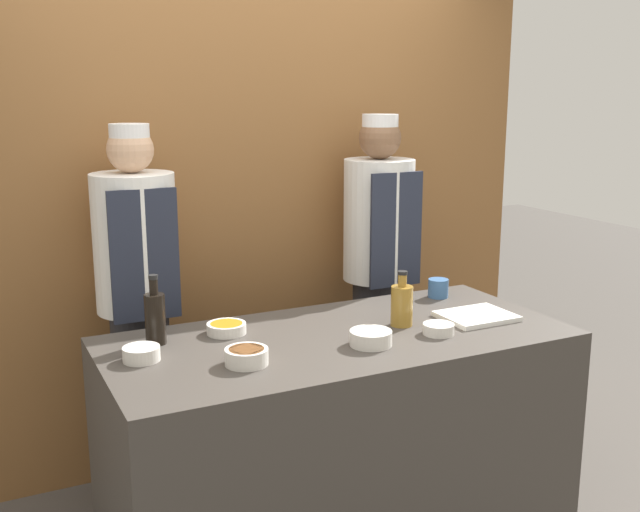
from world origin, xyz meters
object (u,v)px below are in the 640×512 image
Objects in this scene: chef_left at (139,305)px; sauce_bowl_orange at (226,328)px; sauce_bowl_white at (438,328)px; sauce_bowl_green at (141,353)px; sauce_bowl_red at (371,337)px; bottle_soy at (155,317)px; cup_blue at (438,288)px; bottle_vinegar at (402,305)px; sauce_bowl_brown at (247,356)px; cutting_board at (477,316)px; chef_right at (378,272)px.

sauce_bowl_orange is at bearing -66.52° from chef_left.
sauce_bowl_white is 0.93× the size of sauce_bowl_green.
bottle_soy reaches higher than sauce_bowl_red.
cup_blue is (0.31, 0.44, 0.02)m from sauce_bowl_white.
bottle_vinegar is (0.94, -0.22, -0.02)m from bottle_soy.
sauce_bowl_brown is 0.48m from sauce_bowl_red.
bottle_vinegar reaches higher than sauce_bowl_white.
chef_left reaches higher than sauce_bowl_orange.
sauce_bowl_orange is at bearing 153.11° from sauce_bowl_white.
sauce_bowl_white is at bearing -26.89° from sauce_bowl_orange.
cup_blue is (0.05, 0.34, 0.03)m from cutting_board.
sauce_bowl_red reaches higher than cutting_board.
sauce_bowl_brown is at bearing -32.02° from sauce_bowl_green.
sauce_bowl_red is 0.30m from sauce_bowl_white.
sauce_bowl_red is at bearing -147.13° from bottle_vinegar.
sauce_bowl_orange is (-0.43, 0.37, -0.01)m from sauce_bowl_red.
sauce_bowl_green is at bearing 164.96° from sauce_bowl_red.
cutting_board is (1.36, -0.12, -0.02)m from sauce_bowl_green.
sauce_bowl_red is 0.09× the size of chef_left.
sauce_bowl_orange is at bearing -0.63° from bottle_soy.
bottle_vinegar is 2.44× the size of cup_blue.
chef_right reaches higher than sauce_bowl_orange.
cutting_board is at bearing -9.98° from bottle_vinegar.
chef_right reaches higher than sauce_bowl_green.
sauce_bowl_orange is 0.53× the size of cutting_board.
bottle_soy is at bearing 159.60° from sauce_bowl_white.
bottle_soy is at bearing -157.99° from chef_right.
cup_blue is (1.31, 0.06, -0.06)m from bottle_soy.
sauce_bowl_green reaches higher than cutting_board.
sauce_bowl_orange is 0.68× the size of bottle_vinegar.
cutting_board is at bearing 4.09° from sauce_bowl_brown.
bottle_soy is at bearing -177.18° from cup_blue.
bottle_soy is 0.96m from bottle_vinegar.
bottle_soy is (-0.71, 0.37, 0.07)m from sauce_bowl_red.
sauce_bowl_white is 1.32× the size of cup_blue.
sauce_bowl_white is at bearing -20.40° from bottle_soy.
chef_left is at bearing 101.34° from sauce_bowl_brown.
bottle_soy is at bearing 59.59° from sauce_bowl_green.
sauce_bowl_brown is 1.34m from chef_right.
sauce_bowl_red is 0.57m from cutting_board.
bottle_vinegar is 0.80m from chef_right.
chef_left is at bearing 84.14° from bottle_soy.
sauce_bowl_green is 0.45× the size of cutting_board.
sauce_bowl_orange is 1.11m from chef_right.
sauce_bowl_green is 1.42× the size of cup_blue.
sauce_bowl_brown is at bearing -159.04° from cup_blue.
sauce_bowl_orange is 1.26× the size of sauce_bowl_white.
chef_left is (-1.21, 0.79, -0.00)m from cutting_board.
cup_blue is (1.40, 0.22, 0.01)m from sauce_bowl_green.
chef_right is (0.55, 0.88, -0.01)m from sauce_bowl_red.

